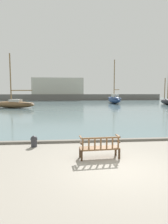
% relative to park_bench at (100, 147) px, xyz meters
% --- Properties ---
extents(ground_plane, '(160.00, 160.00, 0.00)m').
position_rel_park_bench_xyz_m(ground_plane, '(0.46, -1.11, -0.47)').
color(ground_plane, gray).
extents(harbor_water, '(100.00, 80.00, 0.08)m').
position_rel_park_bench_xyz_m(harbor_water, '(0.46, 42.89, -0.43)').
color(harbor_water, slate).
rests_on(harbor_water, ground).
extents(quay_edge_kerb, '(40.00, 0.30, 0.12)m').
position_rel_park_bench_xyz_m(quay_edge_kerb, '(0.46, 2.74, -0.41)').
color(quay_edge_kerb, slate).
rests_on(quay_edge_kerb, ground).
extents(park_bench, '(1.63, 0.63, 0.92)m').
position_rel_park_bench_xyz_m(park_bench, '(0.00, 0.00, 0.00)').
color(park_bench, '#3D2A19').
rests_on(park_bench, ground).
extents(sailboat_nearest_port, '(8.10, 4.52, 8.76)m').
position_rel_park_bench_xyz_m(sailboat_nearest_port, '(-9.86, 25.76, 0.29)').
color(sailboat_nearest_port, brown).
rests_on(sailboat_nearest_port, harbor_water).
extents(sailboat_mid_starboard, '(2.54, 6.58, 7.34)m').
position_rel_park_bench_xyz_m(sailboat_mid_starboard, '(19.87, 31.60, 0.33)').
color(sailboat_mid_starboard, black).
rests_on(sailboat_mid_starboard, harbor_water).
extents(sailboat_outer_port, '(2.24, 10.58, 9.96)m').
position_rel_park_bench_xyz_m(sailboat_outer_port, '(10.07, 37.59, 0.56)').
color(sailboat_outer_port, navy).
rests_on(sailboat_outer_port, harbor_water).
extents(mooring_bollard, '(0.33, 0.33, 0.55)m').
position_rel_park_bench_xyz_m(mooring_bollard, '(-2.91, 2.02, -0.17)').
color(mooring_bollard, '#2D2D33').
rests_on(mooring_bollard, ground).
extents(far_breakwater, '(56.97, 2.40, 7.01)m').
position_rel_park_bench_xyz_m(far_breakwater, '(-1.18, 54.73, 1.83)').
color(far_breakwater, '#66605B').
rests_on(far_breakwater, ground).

